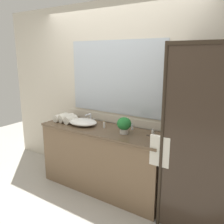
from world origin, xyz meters
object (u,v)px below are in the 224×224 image
object	(u,v)px
rolled_towel_near_edge	(61,117)
rolled_towel_far_edge	(71,119)
amenity_bottle_body_wash	(104,125)
amenity_bottle_shampoo	(153,133)
faucet	(90,119)
amenity_bottle_lotion	(132,126)
potted_plant	(124,124)
rolled_towel_middle	(66,118)
sink_basin	(83,122)

from	to	relation	value
rolled_towel_near_edge	rolled_towel_far_edge	bearing A→B (deg)	-5.33
amenity_bottle_body_wash	rolled_towel_near_edge	bearing A→B (deg)	-175.45
amenity_bottle_shampoo	rolled_towel_far_edge	world-z (taller)	rolled_towel_far_edge
faucet	rolled_towel_far_edge	size ratio (longest dim) A/B	0.87
amenity_bottle_body_wash	amenity_bottle_shampoo	bearing A→B (deg)	4.59
amenity_bottle_lotion	amenity_bottle_shampoo	bearing A→B (deg)	-14.07
potted_plant	rolled_towel_far_edge	xyz separation A→B (m)	(-0.89, -0.02, -0.06)
faucet	rolled_towel_middle	size ratio (longest dim) A/B	0.74
amenity_bottle_shampoo	rolled_towel_middle	xyz separation A→B (m)	(-1.34, -0.11, 0.02)
amenity_bottle_shampoo	faucet	bearing A→B (deg)	176.33
potted_plant	rolled_towel_middle	bearing A→B (deg)	179.81
faucet	rolled_towel_far_edge	bearing A→B (deg)	-134.89
amenity_bottle_body_wash	rolled_towel_far_edge	world-z (taller)	rolled_towel_far_edge
faucet	potted_plant	size ratio (longest dim) A/B	0.80
amenity_bottle_lotion	rolled_towel_near_edge	xyz separation A→B (m)	(-1.12, -0.20, 0.01)
amenity_bottle_shampoo	rolled_towel_near_edge	world-z (taller)	rolled_towel_near_edge
rolled_towel_near_edge	amenity_bottle_shampoo	bearing A→B (deg)	4.57
potted_plant	rolled_towel_far_edge	size ratio (longest dim) A/B	1.09
amenity_bottle_body_wash	amenity_bottle_lotion	world-z (taller)	amenity_bottle_body_wash
amenity_bottle_body_wash	rolled_towel_middle	world-z (taller)	rolled_towel_middle
potted_plant	rolled_towel_middle	distance (m)	1.00
faucet	amenity_bottle_body_wash	xyz separation A→B (m)	(0.34, -0.12, 0.00)
amenity_bottle_shampoo	rolled_towel_far_edge	distance (m)	1.24
sink_basin	amenity_bottle_body_wash	size ratio (longest dim) A/B	4.46
potted_plant	rolled_towel_near_edge	bearing A→B (deg)	-179.83
rolled_towel_far_edge	amenity_bottle_shampoo	bearing A→B (deg)	6.32
rolled_towel_middle	faucet	bearing A→B (deg)	29.40
potted_plant	rolled_towel_middle	world-z (taller)	potted_plant
rolled_towel_middle	rolled_towel_far_edge	distance (m)	0.11
faucet	amenity_bottle_shampoo	size ratio (longest dim) A/B	1.93
sink_basin	potted_plant	xyz separation A→B (m)	(0.69, -0.01, 0.08)
potted_plant	rolled_towel_far_edge	distance (m)	0.89
amenity_bottle_lotion	rolled_towel_middle	bearing A→B (deg)	-169.17
amenity_bottle_shampoo	rolled_towel_far_edge	xyz separation A→B (m)	(-1.23, -0.14, 0.01)
sink_basin	rolled_towel_middle	xyz separation A→B (m)	(-0.31, -0.01, 0.02)
sink_basin	potted_plant	world-z (taller)	potted_plant
rolled_towel_middle	rolled_towel_far_edge	size ratio (longest dim) A/B	1.17
rolled_towel_far_edge	potted_plant	bearing A→B (deg)	1.53
sink_basin	faucet	size ratio (longest dim) A/B	2.57
amenity_bottle_lotion	rolled_towel_middle	xyz separation A→B (m)	(-1.01, -0.19, 0.01)
amenity_bottle_lotion	rolled_towel_middle	size ratio (longest dim) A/B	0.42
faucet	rolled_towel_near_edge	distance (m)	0.46
sink_basin	amenity_bottle_body_wash	world-z (taller)	amenity_bottle_body_wash
potted_plant	amenity_bottle_body_wash	distance (m)	0.36
faucet	amenity_bottle_lotion	distance (m)	0.70
amenity_bottle_shampoo	amenity_bottle_body_wash	size ratio (longest dim) A/B	0.90
faucet	amenity_bottle_shampoo	world-z (taller)	faucet
potted_plant	amenity_bottle_body_wash	xyz separation A→B (m)	(-0.35, 0.06, -0.07)
rolled_towel_near_edge	potted_plant	bearing A→B (deg)	0.17
potted_plant	rolled_towel_near_edge	size ratio (longest dim) A/B	0.90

